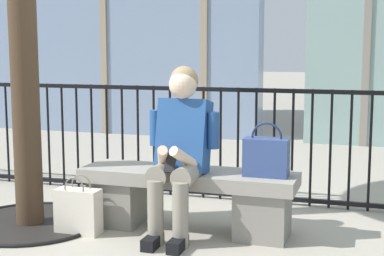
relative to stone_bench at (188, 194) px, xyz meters
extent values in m
plane|color=#A8A091|center=(0.00, 0.00, -0.27)|extent=(60.00, 60.00, 0.00)
cube|color=gray|center=(0.00, 0.00, 0.13)|extent=(1.60, 0.44, 0.10)
cube|color=gray|center=(-0.56, 0.00, -0.10)|extent=(0.36, 0.37, 0.35)
cube|color=gray|center=(0.56, 0.00, -0.10)|extent=(0.36, 0.37, 0.35)
cylinder|color=gray|center=(-0.11, -0.18, 0.20)|extent=(0.15, 0.40, 0.15)
cylinder|color=gray|center=(-0.11, -0.38, -0.05)|extent=(0.11, 0.11, 0.45)
cube|color=black|center=(-0.11, -0.44, -0.23)|extent=(0.09, 0.22, 0.08)
cylinder|color=gray|center=(0.07, -0.18, 0.20)|extent=(0.15, 0.40, 0.15)
cylinder|color=gray|center=(0.07, -0.38, -0.05)|extent=(0.11, 0.11, 0.45)
cube|color=black|center=(0.07, -0.44, -0.23)|extent=(0.09, 0.22, 0.08)
cube|color=#234C8C|center=(-0.02, -0.04, 0.44)|extent=(0.36, 0.30, 0.55)
cylinder|color=#234C8C|center=(-0.24, -0.04, 0.49)|extent=(0.08, 0.08, 0.26)
cylinder|color=beige|center=(-0.10, -0.26, 0.32)|extent=(0.16, 0.28, 0.20)
cylinder|color=#234C8C|center=(0.20, -0.04, 0.49)|extent=(0.08, 0.08, 0.26)
cylinder|color=beige|center=(0.06, -0.26, 0.32)|extent=(0.16, 0.28, 0.20)
cube|color=black|center=(-0.02, -0.32, 0.30)|extent=(0.07, 0.10, 0.13)
sphere|color=beige|center=(-0.02, -0.06, 0.81)|extent=(0.20, 0.20, 0.20)
sphere|color=#997F59|center=(-0.02, -0.03, 0.84)|extent=(0.20, 0.20, 0.20)
cube|color=#33477F|center=(0.58, -0.01, 0.31)|extent=(0.31, 0.16, 0.27)
torus|color=#1E2A4C|center=(0.58, -0.01, 0.45)|extent=(0.22, 0.02, 0.22)
cube|color=beige|center=(-0.73, -0.32, -0.11)|extent=(0.33, 0.15, 0.33)
torus|color=slate|center=(-0.73, -0.37, 0.08)|extent=(0.16, 0.01, 0.16)
torus|color=slate|center=(-0.73, -0.27, 0.08)|extent=(0.16, 0.01, 0.16)
cylinder|color=black|center=(-2.21, 0.92, 0.23)|extent=(0.02, 0.02, 1.00)
cylinder|color=black|center=(-2.06, 0.92, 0.23)|extent=(0.02, 0.02, 1.00)
cylinder|color=black|center=(-1.90, 0.92, 0.23)|extent=(0.02, 0.02, 1.00)
cylinder|color=black|center=(-1.74, 0.92, 0.23)|extent=(0.02, 0.02, 1.00)
cylinder|color=black|center=(-1.58, 0.92, 0.23)|extent=(0.02, 0.02, 1.00)
cylinder|color=black|center=(-1.42, 0.92, 0.23)|extent=(0.02, 0.02, 1.00)
cylinder|color=black|center=(-1.26, 0.92, 0.23)|extent=(0.02, 0.02, 1.00)
cylinder|color=black|center=(-1.11, 0.92, 0.23)|extent=(0.02, 0.02, 1.00)
cylinder|color=black|center=(-0.95, 0.92, 0.23)|extent=(0.02, 0.02, 1.00)
cylinder|color=black|center=(-0.79, 0.92, 0.23)|extent=(0.02, 0.02, 1.00)
cylinder|color=black|center=(-0.63, 0.92, 0.23)|extent=(0.02, 0.02, 1.00)
cylinder|color=black|center=(-0.47, 0.92, 0.23)|extent=(0.02, 0.02, 1.00)
cylinder|color=black|center=(-0.32, 0.92, 0.23)|extent=(0.02, 0.02, 1.00)
cylinder|color=black|center=(-0.16, 0.92, 0.23)|extent=(0.02, 0.02, 1.00)
cylinder|color=black|center=(0.00, 0.92, 0.23)|extent=(0.02, 0.02, 1.00)
cylinder|color=black|center=(0.16, 0.92, 0.23)|extent=(0.02, 0.02, 1.00)
cylinder|color=black|center=(0.32, 0.92, 0.23)|extent=(0.02, 0.02, 1.00)
cylinder|color=black|center=(0.47, 0.92, 0.23)|extent=(0.02, 0.02, 1.00)
cylinder|color=black|center=(0.63, 0.92, 0.23)|extent=(0.02, 0.02, 1.00)
cylinder|color=black|center=(0.79, 0.92, 0.23)|extent=(0.02, 0.02, 1.00)
cylinder|color=black|center=(0.95, 0.92, 0.23)|extent=(0.02, 0.02, 1.00)
cylinder|color=black|center=(1.11, 0.92, 0.23)|extent=(0.02, 0.02, 1.00)
cylinder|color=black|center=(1.26, 0.92, 0.23)|extent=(0.02, 0.02, 1.00)
cube|color=black|center=(0.00, 0.92, -0.22)|extent=(8.54, 0.04, 0.04)
cube|color=black|center=(0.00, 0.92, 0.71)|extent=(8.54, 0.04, 0.04)
cylinder|color=black|center=(-1.20, -0.24, -0.27)|extent=(1.07, 1.07, 0.01)
torus|color=black|center=(-1.20, -0.24, -0.26)|extent=(1.10, 1.10, 0.03)
camera|label=1|loc=(1.28, -3.88, 1.06)|focal=53.29mm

